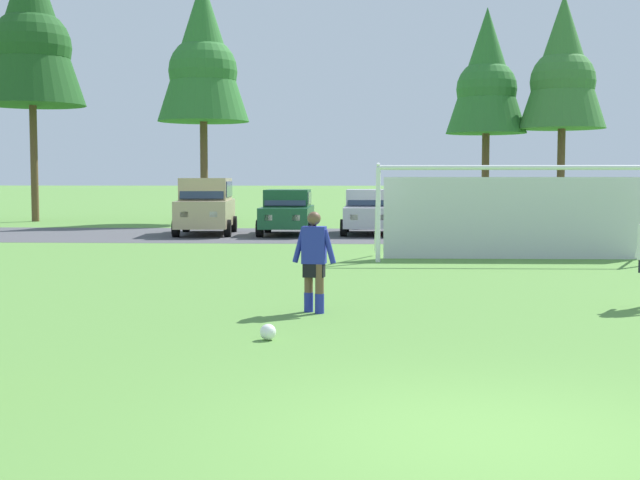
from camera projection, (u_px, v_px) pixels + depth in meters
ground_plane at (404, 262)px, 22.17m from camera, size 400.00×400.00×0.00m
parking_lot_strip at (392, 235)px, 32.16m from camera, size 52.00×8.40×0.01m
soccer_ball at (268, 332)px, 11.49m from camera, size 0.22×0.22×0.22m
soccer_goal at (515, 211)px, 22.65m from camera, size 7.46×2.10×2.57m
player_striker_near at (314, 262)px, 13.79m from camera, size 0.73×0.29×1.64m
parked_car_slot_far_left at (206, 205)px, 32.76m from camera, size 2.40×4.73×2.16m
parked_car_slot_left at (288, 212)px, 32.50m from camera, size 2.05×4.20×1.72m
parked_car_slot_center_left at (368, 211)px, 32.82m from camera, size 2.08×4.22×1.72m
parked_car_slot_center at (435, 212)px, 32.29m from camera, size 2.20×4.29×1.72m
parked_car_slot_center_right at (539, 214)px, 30.95m from camera, size 2.23×4.30×1.72m
tree_left_edge at (31, 28)px, 41.72m from camera, size 5.16×5.16×13.75m
tree_mid_left at (203, 55)px, 40.42m from camera, size 4.35×4.35×11.61m
tree_center_back at (487, 75)px, 41.04m from camera, size 3.87×3.87×10.33m
tree_mid_right at (563, 66)px, 39.74m from camera, size 4.01×4.01×10.70m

